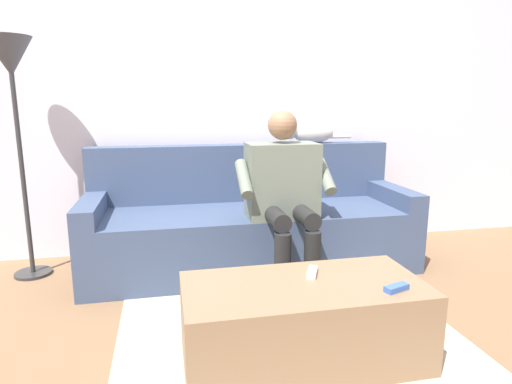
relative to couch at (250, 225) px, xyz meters
name	(u,v)px	position (x,y,z in m)	size (l,w,h in m)	color
ground_plane	(275,309)	(0.00, 0.73, -0.29)	(8.00, 8.00, 0.00)	#846042
back_wall	(238,97)	(0.00, -0.47, 0.91)	(5.41, 0.06, 2.41)	silver
couch	(250,225)	(0.00, 0.00, 0.00)	(2.28, 0.79, 0.85)	#3D4C6B
coffee_table	(303,322)	(0.00, 1.24, -0.10)	(1.08, 0.52, 0.37)	#8C6B4C
person_solo_seated	(284,188)	(-0.15, 0.37, 0.34)	(0.60, 0.55, 1.12)	slate
cat_on_backrest	(307,132)	(-0.50, -0.26, 0.65)	(0.57, 0.14, 0.17)	silver
remote_white	(312,272)	(-0.07, 1.15, 0.09)	(0.12, 0.04, 0.02)	white
remote_blue	(396,288)	(-0.36, 1.40, 0.09)	(0.12, 0.04, 0.03)	#3860B7
floor_rug	(292,340)	(0.00, 1.08, -0.29)	(1.72, 1.81, 0.01)	#B7AD93
floor_lamp	(12,76)	(1.51, -0.11, 1.04)	(0.28, 0.28, 1.57)	#2D2D2D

